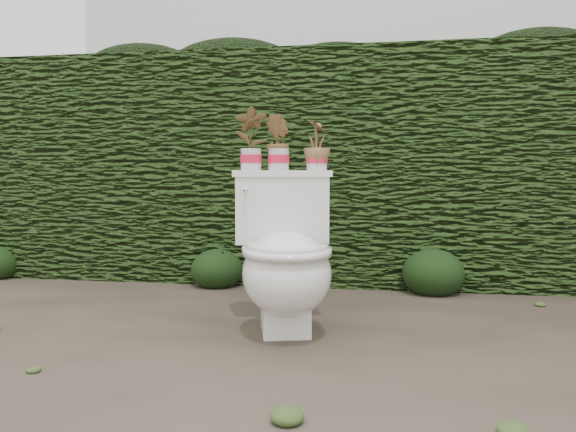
% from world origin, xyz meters
% --- Properties ---
extents(ground, '(60.00, 60.00, 0.00)m').
position_xyz_m(ground, '(0.00, 0.00, 0.00)').
color(ground, brown).
rests_on(ground, ground).
extents(hedge, '(8.00, 1.00, 1.60)m').
position_xyz_m(hedge, '(0.00, 1.60, 0.80)').
color(hedge, '#2F4D19').
rests_on(hedge, ground).
extents(house_wall, '(8.00, 3.50, 4.00)m').
position_xyz_m(house_wall, '(0.60, 6.00, 2.00)').
color(house_wall, silver).
rests_on(house_wall, ground).
extents(toilet, '(0.61, 0.77, 0.78)m').
position_xyz_m(toilet, '(-0.06, 0.01, 0.36)').
color(toilet, white).
rests_on(toilet, ground).
extents(potted_plant_left, '(0.19, 0.16, 0.30)m').
position_xyz_m(potted_plant_left, '(-0.27, 0.21, 0.93)').
color(potted_plant_left, '#2F6C21').
rests_on(potted_plant_left, toilet).
extents(potted_plant_center, '(0.18, 0.19, 0.27)m').
position_xyz_m(potted_plant_center, '(-0.13, 0.24, 0.91)').
color(potted_plant_center, '#2F6C21').
rests_on(potted_plant_center, toilet).
extents(potted_plant_right, '(0.16, 0.16, 0.25)m').
position_xyz_m(potted_plant_right, '(0.06, 0.29, 0.90)').
color(potted_plant_right, '#2F6C21').
rests_on(potted_plant_right, toilet).
extents(liriope_clump_1, '(0.35, 0.35, 0.28)m').
position_xyz_m(liriope_clump_1, '(-0.71, 1.07, 0.14)').
color(liriope_clump_1, '#1B3312').
rests_on(liriope_clump_1, ground).
extents(liriope_clump_2, '(0.39, 0.39, 0.31)m').
position_xyz_m(liriope_clump_2, '(0.72, 1.07, 0.16)').
color(liriope_clump_2, '#1B3312').
rests_on(liriope_clump_2, ground).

